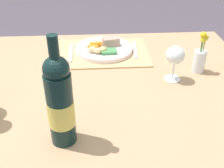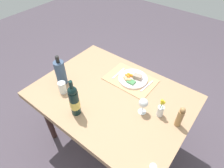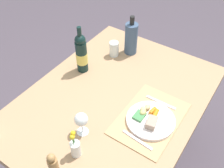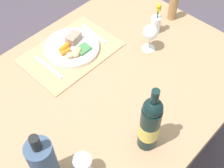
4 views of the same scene
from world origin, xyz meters
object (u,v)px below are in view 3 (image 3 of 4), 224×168
(dinner_plate, at_px, (150,119))
(cooler_bottle, at_px, (131,38))
(water_tumbler, at_px, (114,50))
(wine_glass, at_px, (81,120))
(wine_bottle, at_px, (81,53))
(pepper_mill, at_px, (54,167))
(fork, at_px, (137,140))
(knife, at_px, (161,102))
(flower_vase, at_px, (75,147))
(dining_table, at_px, (114,105))

(dinner_plate, xyz_separation_m, cooler_bottle, (0.49, 0.43, 0.10))
(water_tumbler, bearing_deg, wine_glass, -160.23)
(wine_glass, distance_m, wine_bottle, 0.52)
(pepper_mill, xyz_separation_m, water_tumbler, (0.93, 0.30, -0.04))
(wine_bottle, height_order, water_tumbler, wine_bottle)
(fork, height_order, knife, same)
(fork, relative_size, flower_vase, 1.04)
(knife, xyz_separation_m, wine_glass, (-0.43, 0.26, 0.10))
(knife, height_order, wine_glass, wine_glass)
(cooler_bottle, height_order, wine_bottle, wine_bottle)
(wine_glass, xyz_separation_m, cooler_bottle, (0.76, 0.16, 0.02))
(knife, bearing_deg, pepper_mill, 163.57)
(dining_table, bearing_deg, flower_vase, -172.34)
(dining_table, xyz_separation_m, water_tumbler, (0.36, 0.24, 0.12))
(fork, bearing_deg, water_tumbler, 48.43)
(wine_glass, bearing_deg, cooler_bottle, 11.74)
(water_tumbler, bearing_deg, dinner_plate, -127.98)
(fork, xyz_separation_m, pepper_mill, (-0.39, 0.21, 0.08))
(dinner_plate, xyz_separation_m, wine_bottle, (0.14, 0.59, 0.12))
(wine_bottle, distance_m, flower_vase, 0.66)
(wine_glass, bearing_deg, wine_bottle, 38.44)
(dining_table, height_order, cooler_bottle, cooler_bottle)
(wine_glass, relative_size, flower_vase, 0.81)
(knife, height_order, wine_bottle, wine_bottle)
(flower_vase, bearing_deg, knife, -20.02)
(wine_glass, bearing_deg, dining_table, 0.02)
(dinner_plate, height_order, wine_bottle, wine_bottle)
(knife, relative_size, pepper_mill, 1.01)
(knife, bearing_deg, wine_bottle, 91.06)
(fork, xyz_separation_m, knife, (0.31, 0.02, 0.00))
(dining_table, relative_size, dinner_plate, 4.89)
(pepper_mill, xyz_separation_m, cooler_bottle, (1.03, 0.22, 0.03))
(dinner_plate, relative_size, wine_bottle, 0.82)
(fork, xyz_separation_m, wine_glass, (-0.12, 0.27, 0.10))
(wine_glass, height_order, wine_bottle, wine_bottle)
(wine_bottle, bearing_deg, water_tumbler, -18.83)
(dinner_plate, relative_size, pepper_mill, 1.44)
(pepper_mill, bearing_deg, water_tumbler, 17.72)
(dinner_plate, relative_size, cooler_bottle, 0.93)
(dining_table, xyz_separation_m, pepper_mill, (-0.58, -0.06, 0.16))
(dining_table, height_order, water_tumbler, water_tumbler)
(dinner_plate, distance_m, water_tumbler, 0.64)
(dining_table, relative_size, cooler_bottle, 4.56)
(cooler_bottle, xyz_separation_m, wine_bottle, (-0.35, 0.17, 0.02))
(dining_table, bearing_deg, pepper_mill, -174.03)
(fork, bearing_deg, wine_glass, 118.32)
(pepper_mill, distance_m, wine_bottle, 0.78)
(knife, relative_size, flower_vase, 1.07)
(fork, bearing_deg, knife, 8.29)
(dinner_plate, height_order, cooler_bottle, cooler_bottle)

